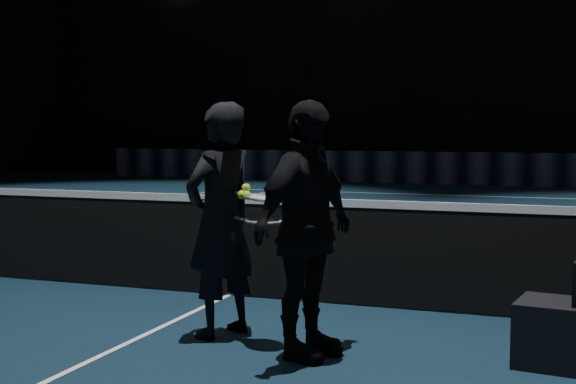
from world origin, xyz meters
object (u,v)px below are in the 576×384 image
player_a (221,220)px  tennis_balls (245,193)px  player_b (306,230)px  racket_upper (262,198)px  racket_lower (263,221)px

player_a → tennis_balls: (0.24, -0.09, 0.22)m
player_b → player_a: bearing=84.5°
player_a → racket_upper: (0.39, -0.11, 0.19)m
racket_lower → racket_upper: (-0.03, 0.06, 0.16)m
player_a → tennis_balls: player_a is taller
player_b → tennis_balls: size_ratio=14.82×
tennis_balls → player_b: bearing=-22.3°
player_a → player_b: 0.85m
player_a → player_b: size_ratio=1.00×
racket_upper → tennis_balls: tennis_balls is taller
player_a → racket_lower: player_a is taller
tennis_balls → racket_lower: bearing=-23.3°
player_a → player_b: bearing=89.5°
racket_lower → player_a: bearing=180.0°
player_b → tennis_balls: (-0.55, 0.23, 0.22)m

